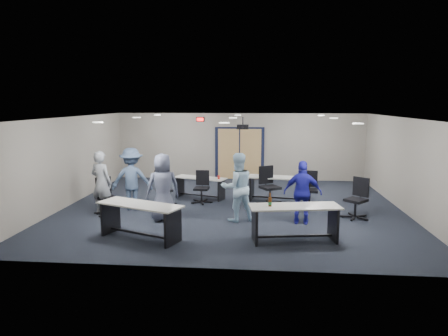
# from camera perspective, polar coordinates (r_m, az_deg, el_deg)

# --- Properties ---
(floor) EXTENTS (10.00, 10.00, 0.00)m
(floor) POSITION_cam_1_polar(r_m,az_deg,el_deg) (12.10, 1.09, -5.65)
(floor) COLOR black
(floor) RESTS_ON ground
(back_wall) EXTENTS (10.00, 0.04, 2.70)m
(back_wall) POSITION_cam_1_polar(r_m,az_deg,el_deg) (16.28, 2.25, 3.07)
(back_wall) COLOR gray
(back_wall) RESTS_ON floor
(front_wall) EXTENTS (10.00, 0.04, 2.70)m
(front_wall) POSITION_cam_1_polar(r_m,az_deg,el_deg) (7.43, -1.39, -4.57)
(front_wall) COLOR gray
(front_wall) RESTS_ON floor
(left_wall) EXTENTS (0.04, 9.00, 2.70)m
(left_wall) POSITION_cam_1_polar(r_m,az_deg,el_deg) (13.16, -21.17, 0.93)
(left_wall) COLOR gray
(left_wall) RESTS_ON floor
(right_wall) EXTENTS (0.04, 9.00, 2.70)m
(right_wall) POSITION_cam_1_polar(r_m,az_deg,el_deg) (12.51, 24.61, 0.30)
(right_wall) COLOR gray
(right_wall) RESTS_ON floor
(ceiling) EXTENTS (10.00, 9.00, 0.04)m
(ceiling) POSITION_cam_1_polar(r_m,az_deg,el_deg) (11.70, 1.13, 7.23)
(ceiling) COLOR silver
(ceiling) RESTS_ON back_wall
(double_door) EXTENTS (2.00, 0.07, 2.20)m
(double_door) POSITION_cam_1_polar(r_m,az_deg,el_deg) (16.28, 2.23, 2.01)
(double_door) COLOR black
(double_door) RESTS_ON back_wall
(exit_sign) EXTENTS (0.32, 0.07, 0.18)m
(exit_sign) POSITION_cam_1_polar(r_m,az_deg,el_deg) (16.30, -3.40, 6.95)
(exit_sign) COLOR black
(exit_sign) RESTS_ON back_wall
(ceiling_projector) EXTENTS (0.35, 0.32, 0.37)m
(ceiling_projector) POSITION_cam_1_polar(r_m,az_deg,el_deg) (12.19, 2.71, 5.92)
(ceiling_projector) COLOR black
(ceiling_projector) RESTS_ON ceiling
(ceiling_can_lights) EXTENTS (6.24, 5.74, 0.02)m
(ceiling_can_lights) POSITION_cam_1_polar(r_m,az_deg,el_deg) (11.95, 1.22, 7.13)
(ceiling_can_lights) COLOR white
(ceiling_can_lights) RESTS_ON ceiling
(table_front_left) EXTENTS (2.15, 1.39, 0.83)m
(table_front_left) POSITION_cam_1_polar(r_m,az_deg,el_deg) (9.48, -11.88, -6.57)
(table_front_left) COLOR beige
(table_front_left) RESTS_ON floor
(table_front_right) EXTENTS (2.13, 1.01, 1.14)m
(table_front_right) POSITION_cam_1_polar(r_m,az_deg,el_deg) (9.25, 9.98, -6.87)
(table_front_right) COLOR beige
(table_front_right) RESTS_ON floor
(table_back_left) EXTENTS (1.81, 1.07, 0.81)m
(table_back_left) POSITION_cam_1_polar(r_m,az_deg,el_deg) (13.17, -3.39, -2.29)
(table_back_left) COLOR beige
(table_back_left) RESTS_ON floor
(table_back_right) EXTENTS (2.03, 0.95, 0.79)m
(table_back_right) POSITION_cam_1_polar(r_m,az_deg,el_deg) (12.86, 7.79, -2.36)
(table_back_right) COLOR beige
(table_back_right) RESTS_ON floor
(chair_back_a) EXTENTS (0.91, 0.91, 1.09)m
(chair_back_a) POSITION_cam_1_polar(r_m,az_deg,el_deg) (12.29, -8.59, -2.92)
(chair_back_a) COLOR black
(chair_back_a) RESTS_ON floor
(chair_back_b) EXTENTS (0.66, 0.66, 1.01)m
(chair_back_b) POSITION_cam_1_polar(r_m,az_deg,el_deg) (12.53, -3.24, -2.76)
(chair_back_b) COLOR black
(chair_back_b) RESTS_ON floor
(chair_back_c) EXTENTS (1.02, 1.02, 1.19)m
(chair_back_c) POSITION_cam_1_polar(r_m,az_deg,el_deg) (12.36, 6.60, -2.56)
(chair_back_c) COLOR black
(chair_back_c) RESTS_ON floor
(chair_back_d) EXTENTS (0.74, 0.74, 1.07)m
(chair_back_d) POSITION_cam_1_polar(r_m,az_deg,el_deg) (12.41, 12.17, -2.95)
(chair_back_d) COLOR black
(chair_back_d) RESTS_ON floor
(chair_loose_left) EXTENTS (0.93, 0.93, 1.05)m
(chair_loose_left) POSITION_cam_1_polar(r_m,az_deg,el_deg) (11.72, -16.44, -3.91)
(chair_loose_left) COLOR black
(chair_loose_left) RESTS_ON floor
(chair_loose_right) EXTENTS (0.99, 0.99, 1.11)m
(chair_loose_right) POSITION_cam_1_polar(r_m,az_deg,el_deg) (11.43, 18.31, -4.16)
(chair_loose_right) COLOR black
(chair_loose_right) RESTS_ON floor
(person_gray) EXTENTS (0.76, 0.62, 1.81)m
(person_gray) POSITION_cam_1_polar(r_m,az_deg,el_deg) (11.70, -17.12, -2.05)
(person_gray) COLOR #9499A1
(person_gray) RESTS_ON floor
(person_plaid) EXTENTS (1.05, 0.90, 1.81)m
(person_plaid) POSITION_cam_1_polar(r_m,az_deg,el_deg) (10.74, -8.72, -2.73)
(person_plaid) COLOR slate
(person_plaid) RESTS_ON floor
(person_lightblue) EXTENTS (1.09, 0.98, 1.83)m
(person_lightblue) POSITION_cam_1_polar(r_m,az_deg,el_deg) (10.59, 1.91, -2.75)
(person_lightblue) COLOR #BFE4FC
(person_lightblue) RESTS_ON floor
(person_navy) EXTENTS (1.01, 0.52, 1.66)m
(person_navy) POSITION_cam_1_polar(r_m,az_deg,el_deg) (10.53, 11.17, -3.47)
(person_navy) COLOR #1D1C9E
(person_navy) RESTS_ON floor
(person_back) EXTENTS (1.27, 0.84, 1.83)m
(person_back) POSITION_cam_1_polar(r_m,az_deg,el_deg) (12.01, -13.03, -1.53)
(person_back) COLOR #496083
(person_back) RESTS_ON floor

